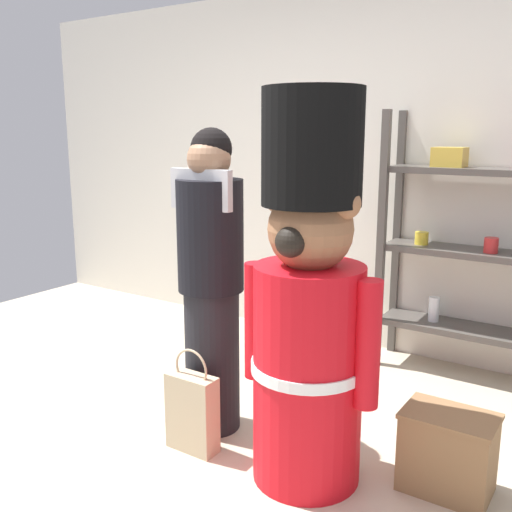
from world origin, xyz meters
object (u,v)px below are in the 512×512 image
(display_crate, at_px, (448,452))
(merchandise_shelf, at_px, (493,244))
(shopping_bag, at_px, (192,411))
(person_shopper, at_px, (211,278))
(teddy_bear_guard, at_px, (309,308))

(display_crate, bearing_deg, merchandise_shelf, 96.20)
(shopping_bag, bearing_deg, display_crate, 17.33)
(shopping_bag, distance_m, display_crate, 1.22)
(person_shopper, bearing_deg, display_crate, 5.39)
(person_shopper, bearing_deg, merchandise_shelf, 53.57)
(teddy_bear_guard, height_order, shopping_bag, teddy_bear_guard)
(person_shopper, distance_m, shopping_bag, 0.67)
(display_crate, bearing_deg, person_shopper, -174.61)
(merchandise_shelf, bearing_deg, teddy_bear_guard, -105.13)
(teddy_bear_guard, bearing_deg, merchandise_shelf, 74.87)
(person_shopper, bearing_deg, teddy_bear_guard, -11.52)
(shopping_bag, height_order, display_crate, shopping_bag)
(merchandise_shelf, relative_size, teddy_bear_guard, 0.98)
(shopping_bag, bearing_deg, teddy_bear_guard, 11.13)
(teddy_bear_guard, relative_size, shopping_bag, 3.27)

